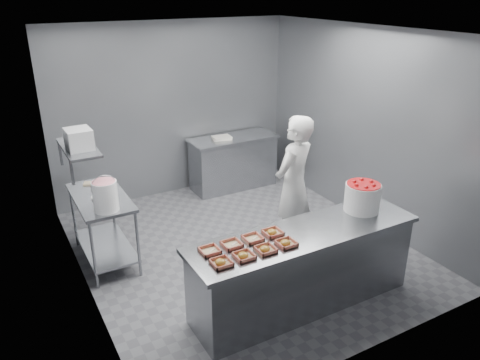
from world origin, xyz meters
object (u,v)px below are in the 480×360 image
tray_5 (232,244)px  tray_7 (273,232)px  glaze_bucket (105,195)px  tray_3 (286,243)px  prep_table (103,218)px  tray_0 (221,262)px  tray_4 (210,250)px  worker (293,185)px  appliance (79,139)px  tray_6 (253,238)px  strawberry_tub (362,196)px  service_counter (303,268)px  tray_1 (244,256)px  tray_2 (265,249)px  back_counter (233,162)px

tray_5 → tray_7: (0.48, -0.00, 0.00)m
glaze_bucket → tray_5: bearing=-58.1°
tray_3 → tray_7: same height
prep_table → tray_0: 2.18m
tray_3 → tray_4: (-0.72, 0.25, -0.00)m
tray_5 → worker: size_ratio=0.10×
tray_0 → glaze_bucket: bearing=110.8°
tray_7 → appliance: 2.40m
tray_6 → strawberry_tub: 1.43m
service_counter → prep_table: bearing=130.2°
tray_0 → tray_5: size_ratio=1.00×
worker → tray_1: bearing=16.3°
worker → tray_0: bearing=11.9°
service_counter → tray_3: 0.59m
prep_table → worker: 2.43m
tray_2 → tray_4: size_ratio=1.00×
tray_3 → worker: bearing=51.9°
back_counter → tray_1: (-1.71, -3.37, 0.47)m
tray_4 → tray_6: same height
service_counter → appliance: bearing=134.6°
service_counter → tray_0: 1.16m
tray_2 → tray_7: size_ratio=1.00×
tray_3 → tray_5: (-0.48, 0.25, -0.00)m
tray_2 → worker: (1.15, 1.16, -0.01)m
back_counter → tray_5: tray_5 is taller
tray_4 → appliance: 2.04m
back_counter → tray_7: tray_7 is taller
back_counter → tray_7: bearing=-111.5°
tray_2 → glaze_bucket: bearing=123.9°
strawberry_tub → tray_1: bearing=-172.4°
service_counter → tray_4: 1.15m
tray_2 → strawberry_tub: (1.43, 0.22, 0.15)m
tray_3 → tray_7: size_ratio=1.00×
tray_5 → glaze_bucket: (-0.87, 1.40, 0.17)m
back_counter → tray_6: size_ratio=8.01×
tray_7 → service_counter: bearing=-20.4°
tray_4 → worker: bearing=29.3°
prep_table → tray_2: bearing=-62.5°
tray_1 → tray_6: (0.24, 0.25, -0.00)m
service_counter → tray_2: tray_2 is taller
strawberry_tub → tray_4: bearing=179.3°
tray_2 → tray_3: 0.24m
tray_1 → back_counter: bearing=63.1°
back_counter → tray_2: bearing=-113.5°
tray_4 → tray_6: 0.48m
tray_6 → glaze_bucket: glaze_bucket is taller
strawberry_tub → appliance: size_ratio=1.29×
service_counter → appliance: (-1.82, 1.85, 1.23)m
appliance → tray_1: bearing=-64.6°
tray_4 → strawberry_tub: size_ratio=0.47×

